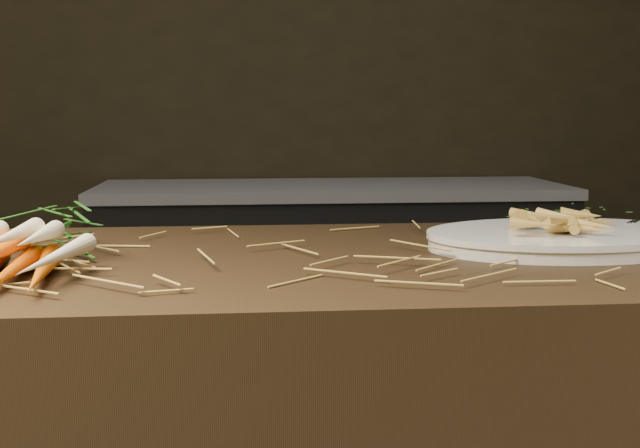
{
  "coord_description": "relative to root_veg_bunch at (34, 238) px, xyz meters",
  "views": [
    {
      "loc": [
        -0.04,
        -0.93,
        1.13
      ],
      "look_at": [
        0.07,
        0.23,
        0.96
      ],
      "focal_mm": 45.0,
      "sensor_mm": 36.0,
      "label": 1
    }
  ],
  "objects": [
    {
      "name": "back_counter",
      "position": [
        0.65,
        1.92,
        -0.52
      ],
      "size": [
        1.82,
        0.62,
        0.84
      ],
      "color": "black",
      "rests_on": "ground"
    },
    {
      "name": "roasted_veg_heap",
      "position": [
        0.84,
        0.07,
        0.01
      ],
      "size": [
        0.24,
        0.18,
        0.05
      ],
      "primitive_type": null,
      "rotation": [
        0.0,
        0.0,
        0.08
      ],
      "color": "gold",
      "rests_on": "serving_platter"
    },
    {
      "name": "straw_bedding",
      "position": [
        0.35,
        0.04,
        -0.03
      ],
      "size": [
        1.4,
        0.6,
        0.02
      ],
      "primitive_type": null,
      "color": "olive",
      "rests_on": "main_counter"
    },
    {
      "name": "serving_platter",
      "position": [
        0.84,
        0.07,
        -0.03
      ],
      "size": [
        0.49,
        0.34,
        0.02
      ],
      "primitive_type": null,
      "rotation": [
        0.0,
        0.0,
        0.08
      ],
      "color": "white",
      "rests_on": "main_counter"
    },
    {
      "name": "root_veg_bunch",
      "position": [
        0.0,
        0.0,
        0.0
      ],
      "size": [
        0.18,
        0.46,
        0.09
      ],
      "rotation": [
        0.0,
        0.0,
        0.01
      ],
      "color": "#DF4500",
      "rests_on": "main_counter"
    }
  ]
}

